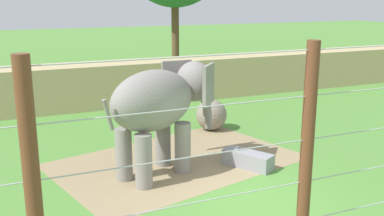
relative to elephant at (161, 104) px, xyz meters
The scene contains 7 objects.
ground_plane 3.33m from the elephant, 65.24° to the right, with size 120.00×120.00×0.00m, color #518938.
dirt_patch 2.09m from the elephant, 43.22° to the left, with size 6.66×4.35×0.01m, color #937F5B.
embankment_wall 8.31m from the elephant, 82.03° to the left, with size 36.00×1.80×1.83m, color tan.
elephant is the anchor object (origin of this frame).
enrichment_ball 4.44m from the elephant, 46.14° to the left, with size 1.09×1.09×1.09m, color gray.
cable_fence 4.92m from the elephant, 77.39° to the right, with size 10.32×0.23×3.91m.
feed_trough 2.89m from the elephant, 14.49° to the right, with size 1.12×1.47×0.44m.
Camera 1 is at (-4.93, -8.22, 4.60)m, focal length 42.20 mm.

